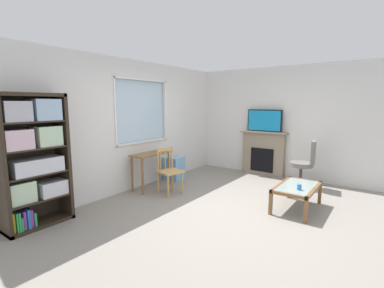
% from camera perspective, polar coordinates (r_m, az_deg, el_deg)
% --- Properties ---
extents(ground, '(6.36, 5.46, 0.02)m').
position_cam_1_polar(ground, '(4.68, 7.35, -13.86)').
color(ground, gray).
extents(wall_back_with_window, '(5.36, 0.15, 2.62)m').
position_cam_1_polar(wall_back_with_window, '(5.74, -12.44, 3.44)').
color(wall_back_with_window, silver).
rests_on(wall_back_with_window, ground).
extents(wall_right, '(0.12, 4.66, 2.62)m').
position_cam_1_polar(wall_right, '(6.88, 18.67, 4.29)').
color(wall_right, silver).
rests_on(wall_right, ground).
extents(bookshelf, '(0.90, 0.38, 1.91)m').
position_cam_1_polar(bookshelf, '(4.46, -30.30, -2.20)').
color(bookshelf, '#2D2319').
rests_on(bookshelf, ground).
extents(desk_under_window, '(0.88, 0.40, 0.75)m').
position_cam_1_polar(desk_under_window, '(5.70, -8.58, -3.31)').
color(desk_under_window, brown).
rests_on(desk_under_window, ground).
extents(wooden_chair, '(0.50, 0.48, 0.90)m').
position_cam_1_polar(wooden_chair, '(5.37, -4.83, -5.54)').
color(wooden_chair, tan).
rests_on(wooden_chair, ground).
extents(plastic_drawer_unit, '(0.35, 0.40, 0.53)m').
position_cam_1_polar(plastic_drawer_unit, '(6.38, -3.79, -5.09)').
color(plastic_drawer_unit, '#72ADDB').
rests_on(plastic_drawer_unit, ground).
extents(fireplace, '(0.26, 1.14, 1.08)m').
position_cam_1_polar(fireplace, '(6.97, 14.70, -1.85)').
color(fireplace, gray).
rests_on(fireplace, ground).
extents(tv, '(0.06, 0.85, 0.53)m').
position_cam_1_polar(tv, '(6.86, 14.90, 4.75)').
color(tv, black).
rests_on(tv, fireplace).
extents(office_chair, '(0.58, 0.58, 1.00)m').
position_cam_1_polar(office_chair, '(6.23, 22.68, -3.36)').
color(office_chair, slate).
rests_on(office_chair, ground).
extents(coffee_table, '(1.02, 0.58, 0.40)m').
position_cam_1_polar(coffee_table, '(4.94, 21.10, -8.76)').
color(coffee_table, '#8C9E99').
rests_on(coffee_table, ground).
extents(sippy_cup, '(0.07, 0.07, 0.09)m').
position_cam_1_polar(sippy_cup, '(4.71, 21.51, -8.34)').
color(sippy_cup, '#337FD6').
rests_on(sippy_cup, coffee_table).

